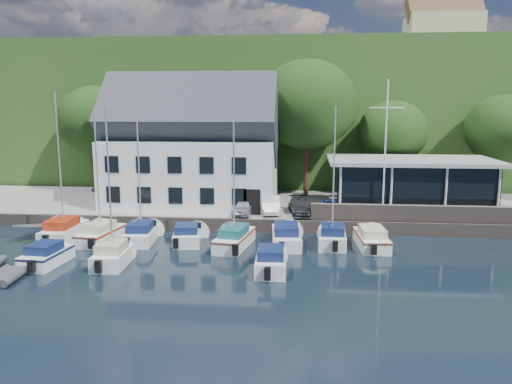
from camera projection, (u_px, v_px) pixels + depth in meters
The scene contains 33 objects.
ground at pixel (256, 285), 26.25m from camera, with size 180.00×180.00×0.00m, color black.
quay at pixel (275, 208), 43.33m from camera, with size 60.00×13.00×1.00m, color gray.
quay_face at pixel (270, 226), 36.95m from camera, with size 60.00×0.30×1.00m, color #645850.
hillside at pixel (290, 113), 85.66m from camera, with size 160.00×75.00×16.00m, color #30541F.
field_patch at pixel (336, 67), 91.35m from camera, with size 50.00×30.00×0.30m, color #596130.
farmhouse at pixel (442, 29), 71.71m from camera, with size 10.40×7.00×8.20m, color beige, non-canonical shape.
harbor_building at pixel (192, 153), 42.16m from camera, with size 14.40×8.20×8.70m, color white, non-canonical shape.
club_pavilion at pixel (410, 184), 40.39m from camera, with size 13.20×7.20×4.10m, color black, non-canonical shape.
seawall at pixel (436, 214), 36.04m from camera, with size 18.00×0.50×1.20m, color #645850.
gangway at pixel (44, 234), 36.61m from camera, with size 1.20×6.00×1.40m, color silver, non-canonical shape.
car_silver at pixel (244, 207), 38.58m from camera, with size 1.36×3.39×1.15m, color #BBBBC0.
car_white at pixel (271, 204), 39.13m from camera, with size 1.38×3.97×1.31m, color white.
car_dgrey at pixel (301, 207), 38.52m from camera, with size 1.70×4.17×1.21m, color #2A292E.
car_blue at pixel (332, 207), 38.56m from camera, with size 1.39×3.53×1.21m, color #323F99.
flagpole at pixel (385, 150), 36.63m from camera, with size 2.45×0.20×10.21m, color white, non-canonical shape.
tree_0 at pixel (97, 139), 48.82m from camera, with size 7.47×7.47×10.21m, color black, non-canonical shape.
tree_1 at pixel (152, 140), 47.92m from camera, with size 7.41×7.41×10.12m, color black, non-canonical shape.
tree_2 at pixel (251, 138), 46.84m from camera, with size 7.72×7.72×10.55m, color black, non-canonical shape.
tree_3 at pixel (307, 128), 45.97m from camera, with size 9.15×9.15×12.50m, color black, non-canonical shape.
tree_4 at pixel (392, 148), 46.54m from camera, with size 6.43×6.43×8.78m, color black, non-canonical shape.
tree_5 at pixel (502, 146), 45.08m from camera, with size 6.80×6.80×9.30m, color black, non-canonical shape.
boat_r1_0 at pixel (60, 173), 34.45m from camera, with size 2.00×6.52×9.41m, color white, non-canonical shape.
boat_r1_1 at pixel (98, 180), 33.86m from camera, with size 1.94×6.05×8.68m, color white, non-canonical shape.
boat_r1_2 at pixel (139, 180), 33.88m from camera, with size 1.94×5.89×8.69m, color white, non-canonical shape.
boat_r1_3 at pixel (187, 234), 34.12m from camera, with size 1.96×4.95×1.36m, color white, non-canonical shape.
boat_r1_4 at pixel (234, 180), 32.55m from camera, with size 1.87×6.64×9.01m, color white, non-canonical shape.
boat_r1_5 at pixel (286, 234), 33.76m from camera, with size 2.01×6.71×1.46m, color white, non-canonical shape.
boat_r1_6 at pixel (334, 180), 32.92m from camera, with size 1.96×5.43×8.92m, color white, non-canonical shape.
boat_r1_7 at pixel (371, 237), 33.24m from camera, with size 1.95×6.23×1.40m, color white, non-canonical shape.
boat_r2_0 at pixel (46, 253), 29.56m from camera, with size 1.91×5.02×1.38m, color white, non-canonical shape.
boat_r2_1 at pixel (110, 191), 28.77m from camera, with size 1.86×4.98×8.92m, color white, non-canonical shape.
boat_r2_3 at pixel (271, 259), 28.40m from camera, with size 1.87×5.29×1.44m, color white, non-canonical shape.
dinghy_1 at pixel (6, 275), 26.93m from camera, with size 1.63×2.71×0.63m, color #3C3D41, non-canonical shape.
Camera 1 is at (2.34, -24.90, 9.39)m, focal length 35.00 mm.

